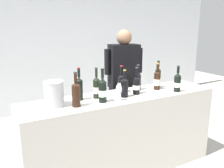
% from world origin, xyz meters
% --- Properties ---
extents(wall_back, '(8.00, 0.10, 2.80)m').
position_xyz_m(wall_back, '(0.00, 2.60, 1.40)').
color(wall_back, silver).
rests_on(wall_back, ground_plane).
extents(counter, '(2.30, 0.55, 0.95)m').
position_xyz_m(counter, '(0.00, 0.00, 0.48)').
color(counter, beige).
rests_on(counter, ground_plane).
extents(wine_bottle_0, '(0.08, 0.08, 0.34)m').
position_xyz_m(wine_bottle_0, '(-0.60, -0.10, 1.08)').
color(wine_bottle_0, black).
rests_on(wine_bottle_0, counter).
extents(wine_bottle_1, '(0.07, 0.07, 0.31)m').
position_xyz_m(wine_bottle_1, '(0.28, 0.12, 1.07)').
color(wine_bottle_1, black).
rests_on(wine_bottle_1, counter).
extents(wine_bottle_2, '(0.08, 0.08, 0.35)m').
position_xyz_m(wine_bottle_2, '(-0.31, -0.10, 1.08)').
color(wine_bottle_2, black).
rests_on(wine_bottle_2, counter).
extents(wine_bottle_3, '(0.08, 0.08, 0.33)m').
position_xyz_m(wine_bottle_3, '(0.49, 0.03, 1.07)').
color(wine_bottle_3, black).
rests_on(wine_bottle_3, counter).
extents(wine_bottle_4, '(0.07, 0.07, 0.34)m').
position_xyz_m(wine_bottle_4, '(0.57, 0.10, 1.08)').
color(wine_bottle_4, black).
rests_on(wine_bottle_4, counter).
extents(wine_bottle_5, '(0.08, 0.08, 0.31)m').
position_xyz_m(wine_bottle_5, '(0.16, -0.02, 1.06)').
color(wine_bottle_5, black).
rests_on(wine_bottle_5, counter).
extents(wine_bottle_6, '(0.07, 0.07, 0.34)m').
position_xyz_m(wine_bottle_6, '(-0.49, 0.08, 1.08)').
color(wine_bottle_6, black).
rests_on(wine_bottle_6, counter).
extents(wine_bottle_7, '(0.09, 0.09, 0.32)m').
position_xyz_m(wine_bottle_7, '(0.05, 0.13, 1.06)').
color(wine_bottle_7, black).
rests_on(wine_bottle_7, counter).
extents(wine_bottle_8, '(0.08, 0.08, 0.31)m').
position_xyz_m(wine_bottle_8, '(0.64, -0.16, 1.06)').
color(wine_bottle_8, black).
rests_on(wine_bottle_8, counter).
extents(wine_bottle_9, '(0.08, 0.08, 0.30)m').
position_xyz_m(wine_bottle_9, '(-0.02, -0.05, 1.07)').
color(wine_bottle_9, black).
rests_on(wine_bottle_9, counter).
extents(wine_bottle_10, '(0.08, 0.08, 0.33)m').
position_xyz_m(wine_bottle_10, '(-0.31, 0.06, 1.07)').
color(wine_bottle_10, black).
rests_on(wine_bottle_10, counter).
extents(wine_glass, '(0.08, 0.08, 0.18)m').
position_xyz_m(wine_glass, '(-0.14, -0.14, 1.07)').
color(wine_glass, silver).
rests_on(wine_glass, counter).
extents(ice_bucket, '(0.19, 0.19, 0.25)m').
position_xyz_m(ice_bucket, '(-0.78, 0.01, 1.08)').
color(ice_bucket, silver).
rests_on(ice_bucket, counter).
extents(person_server, '(0.54, 0.30, 1.67)m').
position_xyz_m(person_server, '(0.32, 0.53, 0.82)').
color(person_server, black).
rests_on(person_server, ground_plane).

